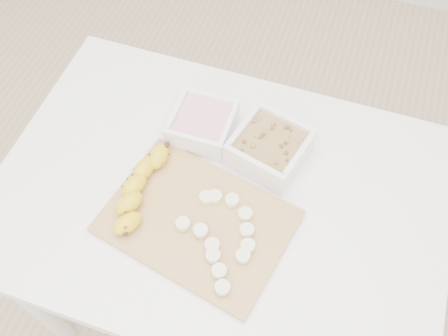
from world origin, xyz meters
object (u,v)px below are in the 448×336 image
(table, at_px, (220,213))
(banana, at_px, (140,190))
(bowl_granola, at_px, (270,147))
(bowl_yogurt, at_px, (203,124))
(cutting_board, at_px, (197,221))

(table, height_order, banana, banana)
(bowl_granola, xyz_separation_m, banana, (-0.23, -0.19, -0.00))
(bowl_yogurt, relative_size, cutting_board, 0.37)
(table, height_order, bowl_yogurt, bowl_yogurt)
(bowl_yogurt, xyz_separation_m, cutting_board, (0.07, -0.23, -0.03))
(table, bearing_deg, bowl_yogurt, 122.48)
(cutting_board, distance_m, banana, 0.14)
(table, distance_m, bowl_yogurt, 0.21)
(bowl_yogurt, bearing_deg, table, -57.52)
(bowl_granola, xyz_separation_m, cutting_board, (-0.10, -0.21, -0.03))
(bowl_yogurt, xyz_separation_m, bowl_granola, (0.17, -0.02, 0.00))
(table, xyz_separation_m, banana, (-0.16, -0.07, 0.13))
(table, bearing_deg, banana, -157.75)
(bowl_yogurt, distance_m, bowl_granola, 0.17)
(banana, bearing_deg, bowl_granola, 50.31)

